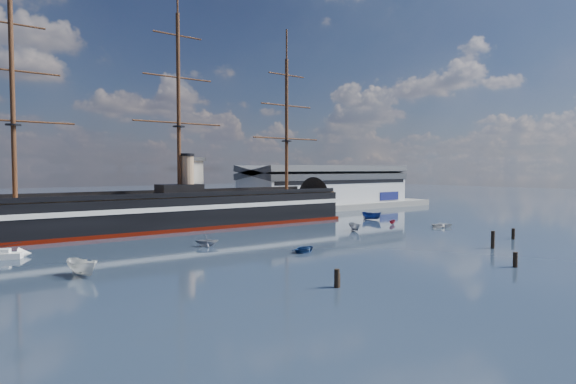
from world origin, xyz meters
TOP-DOWN VIEW (x-y plane):
  - ground at (0.00, 40.00)m, footprint 600.00×600.00m
  - quay at (10.00, 76.00)m, footprint 180.00×18.00m
  - warehouse at (58.00, 80.00)m, footprint 63.00×21.00m
  - quay_tower at (3.00, 73.00)m, footprint 5.00×5.00m
  - warship at (-10.93, 60.00)m, footprint 113.13×19.16m
  - motorboat_a at (-39.71, 20.40)m, footprint 7.42×4.13m
  - motorboat_b at (-5.11, 16.66)m, footprint 2.28×3.29m
  - motorboat_c at (20.96, 30.29)m, footprint 5.93×4.13m
  - motorboat_d at (-15.49, 31.66)m, footprint 5.54×6.83m
  - motorboat_e at (42.49, 22.13)m, footprint 2.45×3.56m
  - motorboat_f at (41.72, 43.99)m, footprint 7.23×3.88m
  - motorboat_g at (37.54, 33.38)m, footprint 2.48×3.66m
  - piling_near_left at (-18.00, -4.28)m, footprint 0.64×0.64m
  - piling_near_mid at (9.88, -11.47)m, footprint 0.64×0.64m
  - piling_near_right at (22.82, -1.04)m, footprint 0.64×0.64m
  - piling_far_right at (36.50, 2.21)m, footprint 0.64×0.64m

SIDE VIEW (x-z plane):
  - ground at x=0.00m, z-range 0.00..0.00m
  - quay at x=10.00m, z-range -1.00..1.00m
  - motorboat_a at x=-39.71m, z-range -1.40..1.40m
  - motorboat_b at x=-5.11m, z-range -0.71..0.71m
  - motorboat_c at x=20.96m, z-range -1.12..1.12m
  - motorboat_d at x=-15.49m, z-range -1.16..1.16m
  - motorboat_e at x=42.49m, z-range -0.77..0.77m
  - motorboat_f at x=41.72m, z-range -1.37..1.37m
  - motorboat_g at x=37.54m, z-range -0.69..0.69m
  - piling_near_left at x=-18.00m, z-range -1.45..1.45m
  - piling_near_mid at x=9.88m, z-range -1.42..1.42m
  - piling_near_right at x=22.82m, z-range -1.87..1.87m
  - piling_far_right at x=36.50m, z-range -1.41..1.41m
  - warship at x=-10.93m, z-range -22.93..31.01m
  - warehouse at x=58.00m, z-range 2.18..13.78m
  - quay_tower at x=3.00m, z-range 2.25..17.25m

